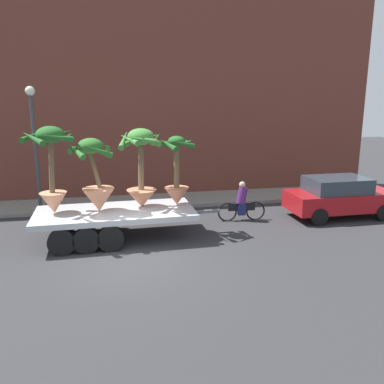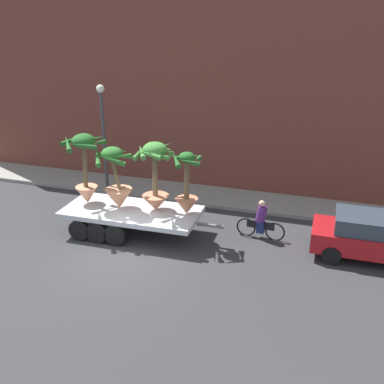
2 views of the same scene
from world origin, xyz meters
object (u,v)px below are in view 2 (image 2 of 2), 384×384
object	(u,v)px
potted_palm_rear	(85,165)
parked_car	(373,236)
flatbed_trailer	(126,214)
potted_palm_middle	(187,188)
potted_palm_front	(155,175)
street_lamp	(103,124)
potted_palm_extra	(116,182)
cyclist	(261,221)

from	to	relation	value
potted_palm_rear	parked_car	size ratio (longest dim) A/B	0.67
flatbed_trailer	potted_palm_rear	distance (m)	2.40
potted_palm_rear	potted_palm_middle	size ratio (longest dim) A/B	1.17
potted_palm_front	street_lamp	distance (m)	5.10
potted_palm_front	parked_car	size ratio (longest dim) A/B	0.64
potted_palm_extra	parked_car	size ratio (longest dim) A/B	0.58
potted_palm_rear	potted_palm_extra	bearing A→B (deg)	-3.52
potted_palm_middle	cyclist	distance (m)	3.05
flatbed_trailer	street_lamp	distance (m)	5.06
flatbed_trailer	potted_palm_front	distance (m)	2.01
potted_palm_middle	cyclist	xyz separation A→B (m)	(2.61, 0.83, -1.34)
potted_palm_rear	potted_palm_front	xyz separation A→B (m)	(2.78, 0.15, -0.14)
potted_palm_middle	street_lamp	size ratio (longest dim) A/B	0.49
potted_palm_extra	parked_car	bearing A→B (deg)	4.91
potted_palm_rear	street_lamp	size ratio (longest dim) A/B	0.57
potted_palm_rear	potted_palm_front	bearing A→B (deg)	3.18
flatbed_trailer	street_lamp	xyz separation A→B (m)	(-2.66, 3.52, 2.48)
cyclist	parked_car	size ratio (longest dim) A/B	0.45
potted_palm_extra	cyclist	world-z (taller)	potted_palm_extra
cyclist	parked_car	xyz separation A→B (m)	(3.86, -0.33, 0.16)
potted_palm_rear	potted_palm_front	distance (m)	2.79
potted_palm_middle	cyclist	world-z (taller)	potted_palm_middle
potted_palm_extra	street_lamp	bearing A→B (deg)	123.71
potted_palm_middle	potted_palm_rear	bearing A→B (deg)	-177.10
potted_palm_extra	cyclist	size ratio (longest dim) A/B	1.29
potted_palm_extra	street_lamp	xyz separation A→B (m)	(-2.34, 3.51, 1.20)
cyclist	potted_palm_middle	bearing A→B (deg)	-162.31
potted_palm_middle	parked_car	distance (m)	6.60
potted_palm_front	parked_car	xyz separation A→B (m)	(7.67, 0.55, -1.55)
flatbed_trailer	cyclist	xyz separation A→B (m)	(4.97, 1.13, -0.08)
flatbed_trailer	potted_palm_rear	bearing A→B (deg)	176.68
potted_palm_rear	cyclist	world-z (taller)	potted_palm_rear
flatbed_trailer	potted_palm_extra	distance (m)	1.32
potted_palm_rear	potted_palm_extra	xyz separation A→B (m)	(1.31, -0.08, -0.49)
potted_palm_rear	potted_palm_front	world-z (taller)	potted_palm_rear
flatbed_trailer	potted_palm_rear	world-z (taller)	potted_palm_rear
potted_palm_front	potted_palm_extra	world-z (taller)	potted_palm_front
potted_palm_extra	potted_palm_rear	bearing A→B (deg)	176.48
cyclist	street_lamp	distance (m)	8.39
potted_palm_rear	parked_car	distance (m)	10.61
potted_palm_middle	street_lamp	xyz separation A→B (m)	(-5.01, 3.23, 1.22)
potted_palm_rear	street_lamp	distance (m)	3.65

